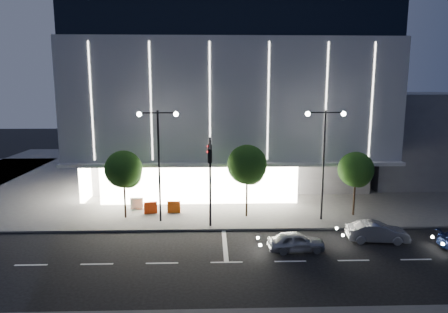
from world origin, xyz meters
The scene contains 15 objects.
ground centered at (0.00, 0.00, 0.00)m, with size 160.00×160.00×0.00m, color black.
sidewalk_museum centered at (5.00, 24.00, 0.07)m, with size 70.00×40.00×0.15m, color #474747.
museum centered at (2.98, 22.31, 9.27)m, with size 30.00×25.80×18.00m.
annex_building centered at (26.00, 24.00, 5.00)m, with size 16.00×20.00×10.00m, color #4C4C51.
traffic_mast centered at (1.00, 3.34, 5.03)m, with size 0.33×5.89×7.07m.
street_lamp_west centered at (-3.00, 6.00, 5.96)m, with size 3.16×0.36×9.00m.
street_lamp_east centered at (10.00, 6.00, 5.96)m, with size 3.16×0.36×9.00m.
tree_left centered at (-5.97, 7.02, 4.03)m, with size 3.02×3.02×5.72m.
tree_mid centered at (4.03, 7.02, 4.33)m, with size 3.25×3.25×6.15m.
tree_right centered at (13.03, 7.02, 3.88)m, with size 2.91×2.91×5.51m.
car_lead centered at (6.69, 0.10, 0.65)m, with size 1.52×3.79×1.29m, color #A6A9AE.
car_second centered at (12.73, 1.54, 0.69)m, with size 1.47×4.21×1.39m, color #A6A8AE.
barrier_a centered at (-2.12, 8.11, 0.65)m, with size 1.10×0.25×1.00m, color #E24E0C.
barrier_b centered at (-5.49, 9.32, 0.65)m, with size 1.10×0.25×1.00m, color white.
barrier_c centered at (-4.09, 7.99, 0.65)m, with size 1.10×0.25×1.00m, color #FC3D0E.
Camera 1 is at (1.08, -24.78, 10.78)m, focal length 32.00 mm.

